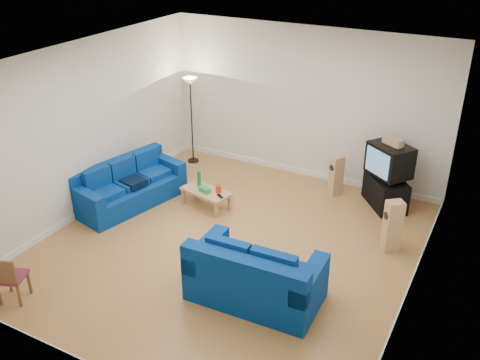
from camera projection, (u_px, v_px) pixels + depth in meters
The scene contains 16 objects.
room at pixel (228, 165), 8.48m from camera, with size 6.01×6.51×3.21m.
sofa_three_seat at pixel (128, 188), 10.43m from camera, with size 1.41×2.33×0.84m.
sofa_loveseat at pixel (254, 280), 7.75m from camera, with size 1.93×1.12×0.95m.
coffee_table at pixel (206, 193), 10.29m from camera, with size 1.05×0.67×0.35m.
bottle at pixel (199, 179), 10.38m from camera, with size 0.07×0.07×0.31m, color #197233.
tissue_box at pixel (205, 190), 10.20m from camera, with size 0.23×0.13×0.09m, color green.
red_canister at pixel (218, 189), 10.17m from camera, with size 0.11×0.11×0.15m, color red.
remote at pixel (220, 196), 10.04m from camera, with size 0.17×0.05×0.02m, color black.
tv_stand at pixel (385, 192), 10.34m from camera, with size 0.98×0.54×0.60m, color black.
av_receiver at pixel (389, 177), 10.14m from camera, with size 0.38×0.31×0.09m, color black.
television at pixel (390, 160), 10.00m from camera, with size 0.96×0.91×0.60m.
centre_speaker at pixel (393, 141), 9.86m from camera, with size 0.40×0.16×0.14m, color tan.
speaker_left at pixel (336, 175), 10.71m from camera, with size 0.29×0.31×0.83m.
speaker_right at pixel (392, 226), 8.87m from camera, with size 0.35×0.34×0.93m.
floor_lamp at pixel (190, 93), 11.61m from camera, with size 0.34×0.34×1.97m.
dining_chair at pixel (9, 277), 7.68m from camera, with size 0.49×0.49×0.79m.
Camera 1 is at (3.79, -6.70, 5.12)m, focal length 40.00 mm.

